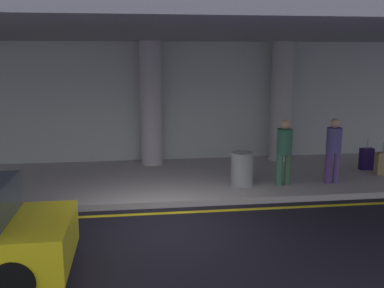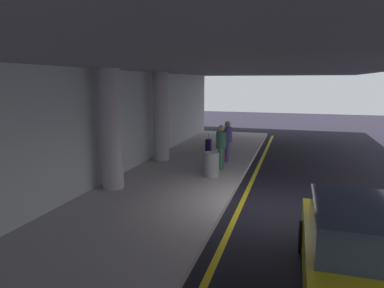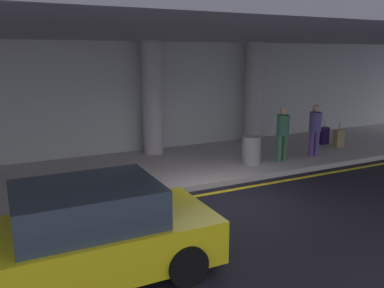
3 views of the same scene
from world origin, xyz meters
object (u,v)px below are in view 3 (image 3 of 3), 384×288
(traveler_with_luggage, at_px, (283,130))
(trash_bin_steel, at_px, (251,150))
(suitcase_upright_primary, at_px, (324,136))
(support_column_left_mid, at_px, (152,98))
(suitcase_upright_secondary, at_px, (339,138))
(support_column_center, at_px, (254,93))
(person_waiting_for_ride, at_px, (315,127))
(car_yellow_taxi, at_px, (84,235))

(traveler_with_luggage, xyz_separation_m, trash_bin_steel, (-1.04, 0.13, -0.54))
(suitcase_upright_primary, bearing_deg, trash_bin_steel, -142.90)
(support_column_left_mid, relative_size, suitcase_upright_secondary, 4.06)
(support_column_center, height_order, suitcase_upright_primary, support_column_center)
(suitcase_upright_primary, bearing_deg, support_column_center, 165.77)
(support_column_left_mid, height_order, suitcase_upright_secondary, support_column_left_mid)
(support_column_center, xyz_separation_m, trash_bin_steel, (-1.86, -2.61, -1.40))
(person_waiting_for_ride, bearing_deg, support_column_center, 6.36)
(person_waiting_for_ride, bearing_deg, trash_bin_steel, 83.35)
(support_column_left_mid, xyz_separation_m, trash_bin_steel, (2.14, -2.61, -1.40))
(suitcase_upright_primary, bearing_deg, person_waiting_for_ride, -121.38)
(trash_bin_steel, bearing_deg, suitcase_upright_primary, 15.51)
(person_waiting_for_ride, xyz_separation_m, suitcase_upright_primary, (1.59, 1.20, -0.65))
(support_column_left_mid, distance_m, suitcase_upright_secondary, 6.75)
(support_column_center, bearing_deg, car_yellow_taxi, -139.50)
(support_column_left_mid, xyz_separation_m, support_column_center, (4.00, 0.00, 0.00))
(traveler_with_luggage, bearing_deg, car_yellow_taxi, 163.17)
(support_column_left_mid, bearing_deg, suitcase_upright_primary, -13.92)
(traveler_with_luggage, bearing_deg, support_column_center, 27.61)
(traveler_with_luggage, xyz_separation_m, person_waiting_for_ride, (1.32, 0.02, 0.00))
(traveler_with_luggage, distance_m, person_waiting_for_ride, 1.32)
(support_column_center, bearing_deg, suitcase_upright_primary, -35.82)
(car_yellow_taxi, bearing_deg, traveler_with_luggage, -150.56)
(suitcase_upright_primary, bearing_deg, car_yellow_taxi, -131.24)
(suitcase_upright_secondary, bearing_deg, support_column_center, 149.37)
(car_yellow_taxi, bearing_deg, trash_bin_steel, -145.46)
(trash_bin_steel, bearing_deg, suitcase_upright_secondary, 7.05)
(trash_bin_steel, bearing_deg, person_waiting_for_ride, -2.54)
(person_waiting_for_ride, xyz_separation_m, suitcase_upright_secondary, (1.73, 0.61, -0.65))
(person_waiting_for_ride, relative_size, trash_bin_steel, 1.98)
(car_yellow_taxi, relative_size, person_waiting_for_ride, 2.44)
(trash_bin_steel, bearing_deg, support_column_center, 54.53)
(car_yellow_taxi, relative_size, trash_bin_steel, 4.82)
(suitcase_upright_primary, height_order, suitcase_upright_secondary, same)
(traveler_with_luggage, bearing_deg, support_column_left_mid, 93.58)
(support_column_center, bearing_deg, trash_bin_steel, -125.47)
(support_column_center, distance_m, suitcase_upright_primary, 2.99)
(support_column_left_mid, relative_size, suitcase_upright_primary, 4.06)
(support_column_left_mid, bearing_deg, trash_bin_steel, -50.58)
(support_column_center, relative_size, car_yellow_taxi, 0.89)
(car_yellow_taxi, xyz_separation_m, traveler_with_luggage, (6.78, 3.75, 0.40))
(traveler_with_luggage, relative_size, suitcase_upright_primary, 1.87)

